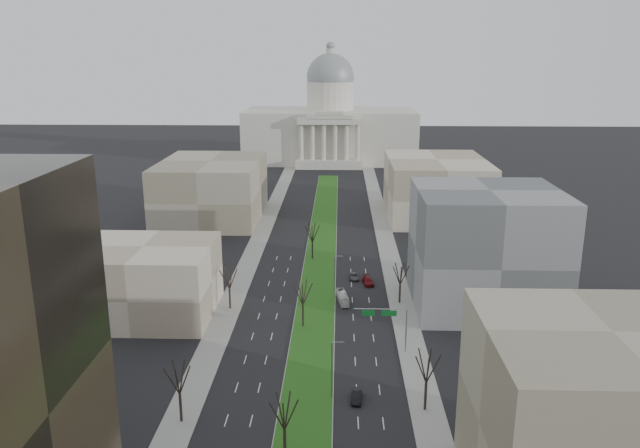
% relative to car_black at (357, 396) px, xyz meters
% --- Properties ---
extents(ground, '(600.00, 600.00, 0.00)m').
position_rel_car_black_xyz_m(ground, '(-7.40, 65.58, -0.71)').
color(ground, black).
rests_on(ground, ground).
extents(median, '(8.00, 222.03, 0.20)m').
position_rel_car_black_xyz_m(median, '(-7.40, 64.57, -0.61)').
color(median, '#999993').
rests_on(median, ground).
extents(sidewalk_left, '(5.00, 330.00, 0.15)m').
position_rel_car_black_xyz_m(sidewalk_left, '(-24.90, 40.58, -0.63)').
color(sidewalk_left, gray).
rests_on(sidewalk_left, ground).
extents(sidewalk_right, '(5.00, 330.00, 0.15)m').
position_rel_car_black_xyz_m(sidewalk_right, '(10.10, 40.58, -0.63)').
color(sidewalk_right, gray).
rests_on(sidewalk_right, ground).
extents(capitol, '(80.00, 46.00, 55.00)m').
position_rel_car_black_xyz_m(capitol, '(-7.40, 215.16, 15.60)').
color(capitol, beige).
rests_on(capitol, ground).
extents(building_beige_left, '(26.00, 22.00, 14.00)m').
position_rel_car_black_xyz_m(building_beige_left, '(-40.40, 30.58, 6.29)').
color(building_beige_left, tan).
rests_on(building_beige_left, ground).
extents(building_tan_right, '(26.00, 24.00, 22.00)m').
position_rel_car_black_xyz_m(building_tan_right, '(25.60, -22.42, 10.29)').
color(building_tan_right, gray).
rests_on(building_tan_right, ground).
extents(building_grey_right, '(28.00, 26.00, 24.00)m').
position_rel_car_black_xyz_m(building_grey_right, '(26.60, 37.58, 11.29)').
color(building_grey_right, slate).
rests_on(building_grey_right, ground).
extents(building_far_left, '(30.00, 40.00, 18.00)m').
position_rel_car_black_xyz_m(building_far_left, '(-42.40, 105.58, 8.29)').
color(building_far_left, gray).
rests_on(building_far_left, ground).
extents(building_far_right, '(30.00, 40.00, 18.00)m').
position_rel_car_black_xyz_m(building_far_right, '(27.60, 110.58, 8.29)').
color(building_far_right, tan).
rests_on(building_far_right, ground).
extents(tree_left_mid, '(5.40, 5.40, 9.72)m').
position_rel_car_black_xyz_m(tree_left_mid, '(-24.60, -6.42, 6.29)').
color(tree_left_mid, black).
rests_on(tree_left_mid, ground).
extents(tree_left_far, '(5.28, 5.28, 9.50)m').
position_rel_car_black_xyz_m(tree_left_far, '(-24.60, 33.58, 6.13)').
color(tree_left_far, black).
rests_on(tree_left_far, ground).
extents(tree_right_mid, '(5.52, 5.52, 9.94)m').
position_rel_car_black_xyz_m(tree_right_mid, '(9.80, -2.42, 6.45)').
color(tree_right_mid, black).
rests_on(tree_right_mid, ground).
extents(tree_right_far, '(5.04, 5.04, 9.07)m').
position_rel_car_black_xyz_m(tree_right_far, '(9.80, 37.58, 5.82)').
color(tree_right_far, black).
rests_on(tree_right_far, ground).
extents(tree_median_a, '(5.40, 5.40, 9.72)m').
position_rel_car_black_xyz_m(tree_median_a, '(-9.40, -14.42, 6.29)').
color(tree_median_a, black).
rests_on(tree_median_a, ground).
extents(tree_median_b, '(5.40, 5.40, 9.72)m').
position_rel_car_black_xyz_m(tree_median_b, '(-9.40, 25.58, 6.29)').
color(tree_median_b, black).
rests_on(tree_median_b, ground).
extents(tree_median_c, '(5.40, 5.40, 9.72)m').
position_rel_car_black_xyz_m(tree_median_c, '(-9.40, 65.58, 6.29)').
color(tree_median_c, black).
rests_on(tree_median_c, ground).
extents(streetlamp_median_b, '(1.90, 0.20, 9.16)m').
position_rel_car_black_xyz_m(streetlamp_median_b, '(-3.64, 0.58, 4.10)').
color(streetlamp_median_b, gray).
rests_on(streetlamp_median_b, ground).
extents(streetlamp_median_c, '(1.90, 0.20, 9.16)m').
position_rel_car_black_xyz_m(streetlamp_median_c, '(-3.64, 40.58, 4.10)').
color(streetlamp_median_c, gray).
rests_on(streetlamp_median_c, ground).
extents(mast_arm_signs, '(9.12, 0.24, 8.09)m').
position_rel_car_black_xyz_m(mast_arm_signs, '(6.08, 15.60, 5.40)').
color(mast_arm_signs, gray).
rests_on(mast_arm_signs, ground).
extents(car_black, '(1.78, 4.39, 1.42)m').
position_rel_car_black_xyz_m(car_black, '(0.00, 0.00, 0.00)').
color(car_black, black).
rests_on(car_black, ground).
extents(car_red, '(2.82, 5.36, 1.48)m').
position_rel_car_black_xyz_m(car_red, '(3.74, 48.37, 0.03)').
color(car_red, maroon).
rests_on(car_red, ground).
extents(car_grey_far, '(2.25, 4.59, 1.26)m').
position_rel_car_black_xyz_m(car_grey_far, '(0.73, 51.62, -0.08)').
color(car_grey_far, '#505458').
rests_on(car_grey_far, ground).
extents(box_van, '(2.81, 7.46, 2.03)m').
position_rel_car_black_xyz_m(box_van, '(-1.90, 37.81, 0.31)').
color(box_van, white).
rests_on(box_van, ground).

